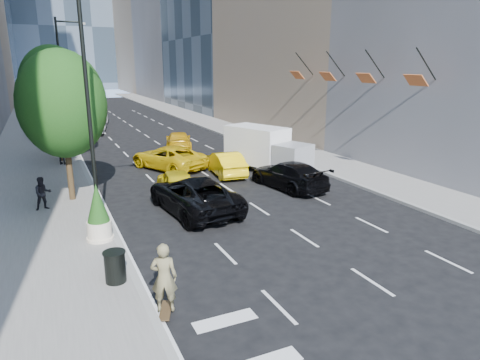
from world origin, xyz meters
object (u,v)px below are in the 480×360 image
city_bus (93,115)px  trash_can (115,267)px  planter_shrub (98,213)px  box_truck (266,149)px  black_sedan_lincoln (194,194)px  skateboarder (164,282)px  black_sedan_mercedes (289,175)px

city_bus → trash_can: (-3.40, -35.41, -0.87)m
trash_can → planter_shrub: 3.80m
city_bus → box_truck: (8.10, -24.03, -0.05)m
black_sedan_lincoln → planter_shrub: bearing=17.5°
skateboarder → city_bus: 37.74m
black_sedan_lincoln → black_sedan_mercedes: black_sedan_lincoln is taller
city_bus → box_truck: 25.36m
black_sedan_lincoln → box_truck: (6.90, 5.63, 0.61)m
city_bus → skateboarder: bearing=-82.6°
skateboarder → black_sedan_lincoln: (3.60, 8.00, -0.17)m
trash_can → planter_shrub: planter_shrub is taller
black_sedan_lincoln → planter_shrub: size_ratio=2.66×
black_sedan_mercedes → trash_can: 13.05m
skateboarder → black_sedan_lincoln: size_ratio=0.33×
black_sedan_lincoln → skateboarder: bearing=59.7°
skateboarder → box_truck: (10.50, 13.63, 0.44)m
city_bus → box_truck: bearing=-60.3°
skateboarder → planter_shrub: (-1.00, 6.00, 0.22)m
skateboarder → black_sedan_mercedes: skateboarder is taller
black_sedan_lincoln → trash_can: size_ratio=6.16×
box_truck → planter_shrub: box_truck is taller
planter_shrub → black_sedan_mercedes: bearing=18.3°
skateboarder → trash_can: bearing=-44.6°
black_sedan_mercedes → city_bus: city_bus is taller
black_sedan_mercedes → planter_shrub: planter_shrub is taller
black_sedan_mercedes → box_truck: (0.70, 4.07, 0.69)m
black_sedan_mercedes → planter_shrub: (-10.80, -3.56, 0.47)m
box_truck → trash_can: size_ratio=6.46×
black_sedan_mercedes → box_truck: bearing=-108.3°
black_sedan_mercedes → planter_shrub: bearing=9.8°
box_truck → trash_can: box_truck is taller
black_sedan_lincoln → box_truck: bearing=-146.8°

